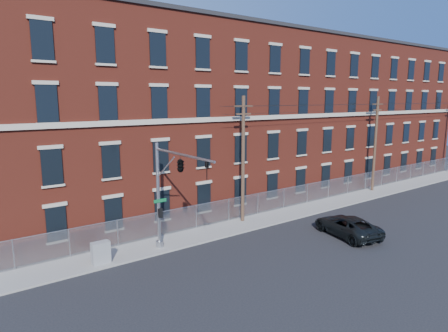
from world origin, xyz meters
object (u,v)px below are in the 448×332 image
at_px(traffic_signal_mast, 175,175).
at_px(utility_cabinet, 101,253).
at_px(pickup_truck, 347,226).
at_px(utility_pole_near, 243,157).

relative_size(traffic_signal_mast, utility_cabinet, 5.25).
xyz_separation_m(traffic_signal_mast, pickup_truck, (12.17, -3.53, -4.64)).
xyz_separation_m(utility_pole_near, utility_cabinet, (-12.05, -1.40, -4.55)).
relative_size(utility_pole_near, utility_cabinet, 7.50).
bearing_deg(utility_pole_near, traffic_signal_mast, -156.86).
relative_size(utility_pole_near, pickup_truck, 1.86).
height_order(pickup_truck, utility_cabinet, pickup_truck).
bearing_deg(pickup_truck, traffic_signal_mast, -4.65).
xyz_separation_m(pickup_truck, utility_cabinet, (-16.22, 5.55, 0.04)).
height_order(utility_pole_near, pickup_truck, utility_pole_near).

